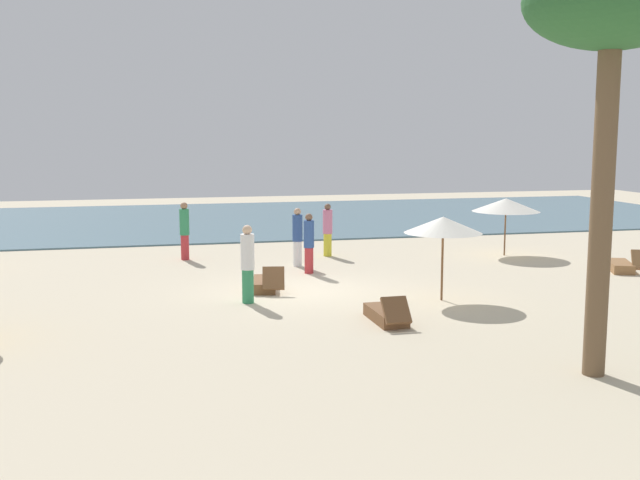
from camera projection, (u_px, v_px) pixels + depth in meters
name	position (u px, v px, depth m)	size (l,w,h in m)	color
ground_plane	(298.00, 291.00, 20.24)	(60.00, 60.00, 0.00)	beige
ocean_water	(226.00, 219.00, 36.60)	(48.00, 16.00, 0.06)	slate
umbrella_0	(506.00, 205.00, 25.80)	(2.28, 2.28, 1.96)	brown
umbrella_2	(443.00, 225.00, 18.82)	(1.94, 1.94, 2.11)	brown
lounger_0	(387.00, 315.00, 16.84)	(0.61, 1.70, 0.68)	brown
lounger_1	(622.00, 266.00, 23.05)	(1.20, 1.76, 0.72)	olive
lounger_2	(265.00, 284.00, 20.28)	(0.88, 1.75, 0.72)	brown
person_0	(298.00, 237.00, 23.79)	(0.45, 0.45, 1.84)	white
person_1	(309.00, 243.00, 22.60)	(0.35, 0.35, 1.80)	#BF3338
person_2	(328.00, 230.00, 25.77)	(0.45, 0.45, 1.79)	yellow
person_3	(248.00, 263.00, 18.63)	(0.43, 0.43, 1.94)	#338C59
person_4	(185.00, 230.00, 25.02)	(0.33, 0.33, 1.91)	#BF3338
palm_0	(612.00, 13.00, 12.37)	(2.90, 2.90, 7.11)	brown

